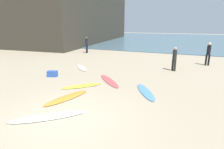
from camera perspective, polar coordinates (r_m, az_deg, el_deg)
ground_plane at (r=6.67m, az=-13.63°, el=-13.12°), size 120.00×120.00×0.00m
ocean_water at (r=40.57m, az=17.76°, el=10.57°), size 120.00×40.00×0.08m
coastal_headland at (r=40.48m, az=-23.62°, el=15.88°), size 32.46×29.26×8.33m
surfboard_0 at (r=8.26m, az=-13.93°, el=-7.03°), size 1.14×2.32×0.08m
surfboard_1 at (r=6.87m, az=-19.51°, el=-12.37°), size 2.27×2.04×0.07m
surfboard_2 at (r=13.56m, az=-9.50°, el=2.16°), size 1.88×1.92×0.07m
surfboard_3 at (r=9.61m, az=-9.40°, el=-3.53°), size 1.82×1.82×0.06m
surfboard_4 at (r=10.33m, az=-0.88°, el=-1.95°), size 2.11×2.22×0.06m
surfboard_5 at (r=8.85m, az=10.45°, el=-5.30°), size 1.54×2.24×0.06m
beachgoer_near at (r=15.89m, az=27.97°, el=6.07°), size 0.34×0.33×1.79m
beachgoer_mid at (r=13.12m, az=18.98°, el=4.99°), size 0.39×0.39×1.65m
beachgoer_far at (r=20.48m, az=-7.93°, el=9.47°), size 0.30×0.34×1.77m
beach_cooler at (r=11.78m, az=-18.16°, el=0.21°), size 0.67×0.52×0.35m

